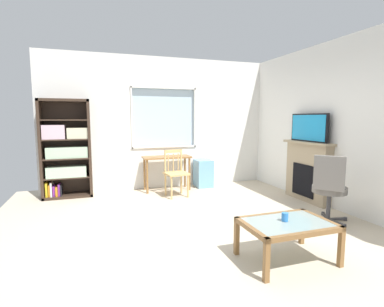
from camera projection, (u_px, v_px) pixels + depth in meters
The scene contains 12 objects.
ground at pixel (200, 228), 4.10m from camera, with size 5.83×6.13×0.02m, color beige.
wall_back_with_window at pixel (159, 124), 6.34m from camera, with size 4.83×0.15×2.80m.
wall_right at pixel (345, 125), 4.72m from camera, with size 0.12×5.33×2.80m, color white.
bookshelf at pixel (66, 151), 5.58m from camera, with size 0.90×0.38×1.87m.
desk_under_window at pixel (167, 162), 6.13m from camera, with size 0.99×0.42×0.72m.
wooden_chair at pixel (176, 173), 5.68m from camera, with size 0.47×0.45×0.90m.
plastic_drawer_unit at pixel (203, 173), 6.48m from camera, with size 0.35×0.40×0.60m, color #72ADDB.
fireplace at pixel (308, 171), 5.35m from camera, with size 0.26×1.11×1.09m.
tv at pixel (309, 128), 5.25m from camera, with size 0.06×0.89×0.50m.
office_chair at pixel (329, 186), 4.19m from camera, with size 0.63×0.59×1.00m.
coffee_table at pixel (287, 227), 3.11m from camera, with size 0.93×0.64×0.43m.
sippy_cup at pixel (285, 217), 3.11m from camera, with size 0.07×0.07×0.09m, color #337FD6.
Camera 1 is at (-1.38, -3.69, 1.52)m, focal length 27.41 mm.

